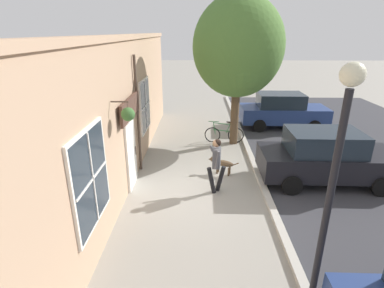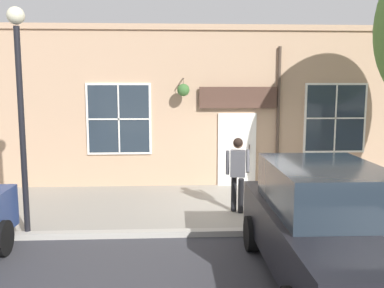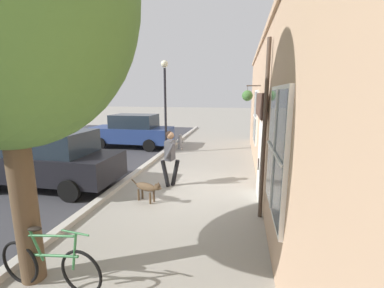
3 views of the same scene
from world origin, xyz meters
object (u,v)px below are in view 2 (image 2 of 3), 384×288
at_px(dog_on_leash, 295,198).
at_px(street_lamp, 20,88).
at_px(pedestrian_walking, 238,167).
at_px(parked_car_mid_block, 327,225).

relative_size(dog_on_leash, street_lamp, 0.24).
xyz_separation_m(pedestrian_walking, dog_on_leash, (0.28, 1.26, -0.65)).
bearing_deg(dog_on_leash, pedestrian_walking, -102.44).
height_order(dog_on_leash, parked_car_mid_block, parked_car_mid_block).
distance_m(pedestrian_walking, street_lamp, 4.87).
bearing_deg(parked_car_mid_block, street_lamp, -113.26).
relative_size(pedestrian_walking, dog_on_leash, 1.67).
height_order(dog_on_leash, street_lamp, street_lamp).
bearing_deg(pedestrian_walking, parked_car_mid_block, 11.87).
xyz_separation_m(pedestrian_walking, parked_car_mid_block, (3.57, 0.75, -0.17)).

